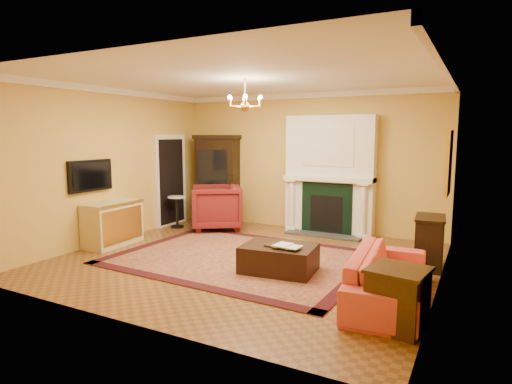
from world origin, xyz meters
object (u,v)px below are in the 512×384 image
Objects in this scene: wingback_armchair at (216,205)px; leather_ottoman at (279,258)px; pedestal_table at (177,209)px; console_table at (429,243)px; end_table at (397,300)px; commode at (113,224)px; china_cabinet at (218,181)px; coral_sofa at (388,268)px.

leather_ottoman is at bearing 15.66° from wingback_armchair.
wingback_armchair is 0.93m from pedestal_table.
wingback_armchair reaches higher than console_table.
pedestal_table is 6.09m from end_table.
console_table is 2.41m from leather_ottoman.
leather_ottoman is (3.50, -0.00, -0.20)m from commode.
wingback_armchair is at bearing -66.82° from china_cabinet.
china_cabinet is at bearing 50.52° from coral_sofa.
end_table is at bearing -45.80° from china_cabinet.
commode is (-0.12, -1.80, -0.00)m from pedestal_table.
wingback_armchair is 0.51× the size of coral_sofa.
coral_sofa is at bearing 107.95° from end_table.
leather_ottoman is (-1.70, 0.38, -0.20)m from coral_sofa.
commode is at bearing -60.32° from wingback_armchair.
pedestal_table is at bearing 170.31° from console_table.
pedestal_table is 0.64× the size of commode.
leather_ottoman is at bearing -151.30° from console_table.
wingback_armchair is 1.00× the size of leather_ottoman.
commode is 0.52× the size of coral_sofa.
commode reaches higher than end_table.
china_cabinet is 2.78× the size of pedestal_table.
coral_sofa is 1.73m from console_table.
china_cabinet is at bearing 130.17° from leather_ottoman.
china_cabinet is 1.83× the size of leather_ottoman.
leather_ottoman is at bearing 72.51° from coral_sofa.
commode is at bearing -93.85° from pedestal_table.
china_cabinet is at bearing 158.56° from console_table.
wingback_armchair reaches higher than leather_ottoman.
console_table is (0.06, 2.46, 0.08)m from end_table.
coral_sofa is 0.81m from end_table.
wingback_armchair is 4.87m from coral_sofa.
leather_ottoman is at bearing 149.55° from end_table.
china_cabinet reaches higher than pedestal_table.
pedestal_table is 0.90× the size of console_table.
end_table is 0.59× the size of leather_ottoman.
wingback_armchair is 1.37× the size of console_table.
console_table is at bearing 88.60° from end_table.
wingback_armchair is 1.52× the size of pedestal_table.
wingback_armchair reaches higher than coral_sofa.
china_cabinet is 6.32m from end_table.
coral_sofa is 1.75m from leather_ottoman.
wingback_armchair is 2.31m from commode.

